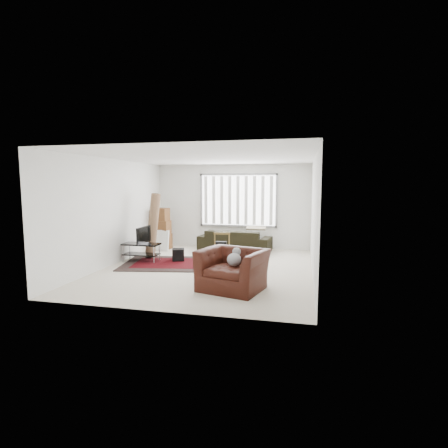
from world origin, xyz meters
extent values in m
plane|color=beige|center=(0.00, 0.00, 0.00)|extent=(6.00, 6.00, 0.00)
cube|color=white|center=(0.00, 0.00, 2.70)|extent=(5.00, 6.00, 0.02)
cube|color=white|center=(0.00, 3.00, 1.35)|extent=(5.00, 0.02, 2.70)
cube|color=white|center=(0.00, -3.00, 1.35)|extent=(5.00, 0.02, 2.70)
cube|color=white|center=(-2.50, 0.00, 1.35)|extent=(0.02, 6.00, 2.70)
cube|color=white|center=(2.50, 0.00, 1.35)|extent=(0.02, 6.00, 2.70)
cube|color=white|center=(0.20, 2.98, 1.55)|extent=(2.40, 0.01, 1.60)
cube|color=gray|center=(0.20, 2.96, 1.55)|extent=(2.52, 0.06, 1.72)
cube|color=white|center=(0.20, 2.92, 1.55)|extent=(2.40, 0.02, 1.55)
cube|color=black|center=(-0.95, 0.30, 0.01)|extent=(2.93, 2.21, 0.02)
cube|color=#40050A|center=(-0.95, 0.30, 0.02)|extent=(2.29, 1.57, 0.00)
cube|color=black|center=(-1.95, 0.37, 0.47)|extent=(0.98, 0.44, 0.04)
cube|color=black|center=(-1.95, 0.37, 0.20)|extent=(0.94, 0.41, 0.03)
cylinder|color=#B2B2B7|center=(-2.39, 0.18, 0.25)|extent=(0.03, 0.03, 0.49)
cylinder|color=#B2B2B7|center=(-1.51, 0.18, 0.25)|extent=(0.03, 0.03, 0.49)
cylinder|color=#B2B2B7|center=(-2.39, 0.56, 0.25)|extent=(0.03, 0.03, 0.49)
cylinder|color=#B2B2B7|center=(-1.51, 0.56, 0.25)|extent=(0.03, 0.03, 0.49)
imported|color=black|center=(-1.95, 0.37, 0.72)|extent=(0.10, 0.80, 0.46)
cube|color=black|center=(-0.99, 0.62, 0.18)|extent=(0.40, 0.40, 0.32)
cube|color=brown|center=(-2.13, 2.21, 0.24)|extent=(0.54, 0.49, 0.48)
cube|color=brown|center=(-2.11, 2.18, 0.70)|extent=(0.49, 0.45, 0.44)
cube|color=brown|center=(-2.15, 2.23, 1.11)|extent=(0.44, 0.44, 0.39)
cube|color=silver|center=(-2.06, 1.93, 0.32)|extent=(0.51, 0.20, 0.65)
cylinder|color=brown|center=(-1.89, 1.00, 0.91)|extent=(0.29, 0.77, 1.82)
imported|color=black|center=(0.20, 2.45, 0.43)|extent=(2.31, 1.18, 0.86)
cube|color=#857957|center=(0.24, 0.40, 0.42)|extent=(0.50, 0.50, 0.05)
cylinder|color=brown|center=(0.08, 0.18, 0.21)|extent=(0.04, 0.04, 0.42)
cylinder|color=brown|center=(0.46, 0.23, 0.21)|extent=(0.04, 0.04, 0.42)
cylinder|color=brown|center=(0.03, 0.56, 0.21)|extent=(0.04, 0.04, 0.42)
cylinder|color=brown|center=(0.41, 0.61, 0.21)|extent=(0.04, 0.04, 0.42)
cube|color=brown|center=(0.22, 0.59, 0.80)|extent=(0.42, 0.09, 0.06)
cube|color=brown|center=(0.03, 0.57, 0.62)|extent=(0.04, 0.04, 0.42)
cube|color=brown|center=(0.41, 0.62, 0.62)|extent=(0.04, 0.04, 0.42)
cube|color=black|center=(0.24, 0.40, 0.53)|extent=(0.30, 0.19, 0.18)
imported|color=#35120A|center=(0.94, -1.54, 0.45)|extent=(1.45, 1.34, 0.90)
ellipsoid|color=#59595B|center=(0.94, -1.54, 0.59)|extent=(0.32, 0.38, 0.22)
sphere|color=#59595B|center=(0.98, -1.38, 0.72)|extent=(0.17, 0.17, 0.17)
camera|label=1|loc=(2.26, -8.11, 2.06)|focal=28.00mm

